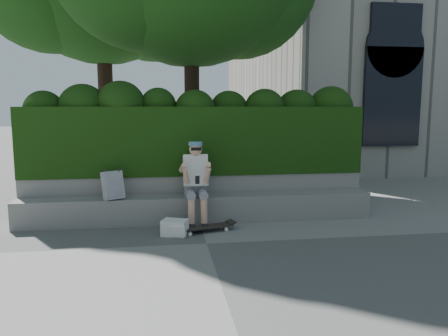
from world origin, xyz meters
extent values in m
plane|color=slate|center=(0.00, 0.00, 0.00)|extent=(80.00, 80.00, 0.00)
cube|color=gray|center=(0.00, 1.25, 0.23)|extent=(6.00, 0.45, 0.45)
cube|color=gray|center=(0.00, 1.73, 0.38)|extent=(6.00, 0.50, 0.75)
cube|color=black|center=(0.00, 1.95, 1.35)|extent=(6.00, 1.00, 1.20)
cylinder|color=black|center=(0.11, 4.04, 1.60)|extent=(0.34, 0.34, 3.21)
cylinder|color=black|center=(-2.04, 6.08, 1.63)|extent=(0.39, 0.39, 3.27)
cube|color=slate|center=(-0.06, 1.20, 0.56)|extent=(0.36, 0.26, 0.22)
cube|color=silver|center=(-0.06, 1.13, 0.90)|extent=(0.40, 0.32, 0.55)
sphere|color=tan|center=(-0.06, 1.06, 1.26)|extent=(0.21, 0.21, 0.21)
cylinder|color=teal|center=(-0.06, 1.08, 1.35)|extent=(0.23, 0.23, 0.06)
cube|color=black|center=(-0.06, 0.78, 0.80)|extent=(0.07, 0.02, 0.13)
cylinder|color=tan|center=(-0.16, 0.76, 0.24)|extent=(0.11, 0.11, 0.47)
cylinder|color=tan|center=(0.04, 0.76, 0.24)|extent=(0.11, 0.11, 0.47)
cube|color=black|center=(-0.16, 0.70, 0.05)|extent=(0.10, 0.26, 0.10)
cube|color=black|center=(0.04, 0.70, 0.05)|extent=(0.10, 0.26, 0.10)
cube|color=black|center=(0.05, 0.59, 0.08)|extent=(0.90, 0.46, 0.02)
cylinder|color=silver|center=(-0.21, 0.41, 0.03)|extent=(0.07, 0.05, 0.06)
cylinder|color=silver|center=(-0.26, 0.59, 0.03)|extent=(0.07, 0.05, 0.06)
cylinder|color=silver|center=(0.37, 0.59, 0.03)|extent=(0.07, 0.05, 0.06)
cylinder|color=silver|center=(0.32, 0.77, 0.03)|extent=(0.07, 0.05, 0.06)
cube|color=#B0B0B5|center=(-1.41, 1.15, 0.68)|extent=(0.36, 0.30, 0.46)
cube|color=silver|center=(-0.44, 0.47, 0.12)|extent=(0.44, 0.38, 0.24)
camera|label=1|loc=(-0.63, -6.02, 1.95)|focal=35.00mm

